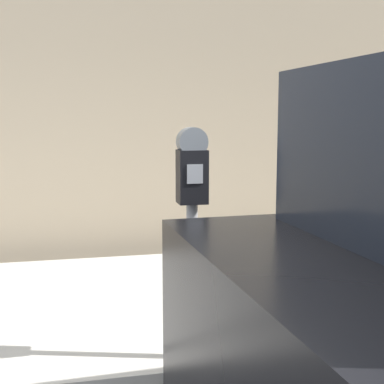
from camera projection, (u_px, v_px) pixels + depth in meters
sidewalk at (152, 303)px, 4.61m from camera, size 24.00×2.80×0.12m
building_facade at (125, 2)px, 6.05m from camera, size 24.00×0.30×5.88m
parking_meter at (192, 200)px, 3.29m from camera, size 0.18×0.16×1.47m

